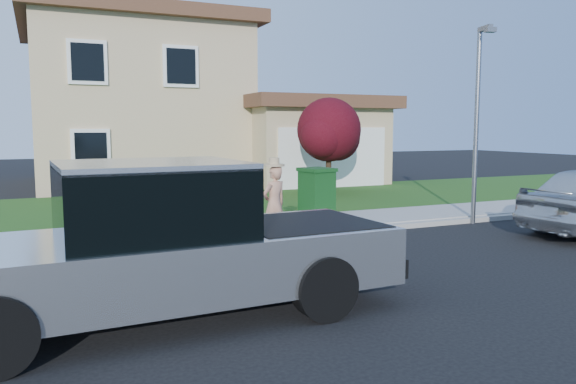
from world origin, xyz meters
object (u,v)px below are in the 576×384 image
object	(u,v)px
ornamental_tree	(330,133)
street_lamp	(478,114)
woman	(274,203)
trash_bin	(317,191)
pickup_truck	(163,246)

from	to	relation	value
ornamental_tree	street_lamp	bearing A→B (deg)	-83.17
woman	trash_bin	size ratio (longest dim) A/B	1.47
pickup_truck	ornamental_tree	bearing A→B (deg)	50.32
ornamental_tree	trash_bin	xyz separation A→B (m)	(-2.54, -4.03, -1.46)
ornamental_tree	street_lamp	size ratio (longest dim) A/B	0.69
pickup_truck	street_lamp	distance (m)	9.51
pickup_truck	trash_bin	size ratio (longest dim) A/B	5.06
pickup_truck	woman	world-z (taller)	pickup_truck
pickup_truck	ornamental_tree	distance (m)	12.79
trash_bin	street_lamp	distance (m)	4.41
woman	ornamental_tree	xyz separation A→B (m)	(4.69, 6.32, 1.38)
trash_bin	ornamental_tree	bearing A→B (deg)	48.76
pickup_truck	trash_bin	world-z (taller)	pickup_truck
pickup_truck	trash_bin	xyz separation A→B (m)	(5.22, 6.05, -0.16)
pickup_truck	ornamental_tree	size ratio (longest dim) A/B	1.84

